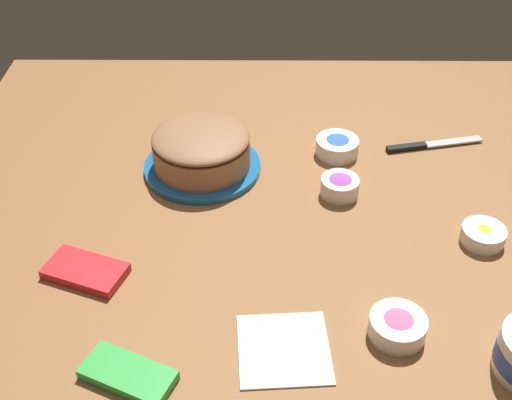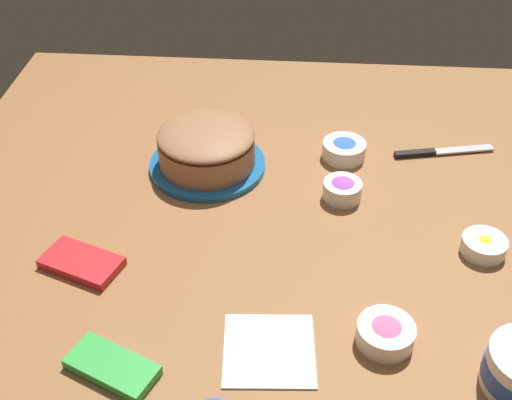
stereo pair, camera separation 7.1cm
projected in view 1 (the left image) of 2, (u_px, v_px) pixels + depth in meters
ground_plane at (289, 240)px, 1.27m from camera, size 1.54×1.54×0.00m
frosted_cake at (202, 152)px, 1.43m from camera, size 0.26×0.26×0.10m
spreading_knife at (426, 145)px, 1.52m from camera, size 0.23×0.07×0.01m
sprinkle_bowl_rainbow at (340, 185)px, 1.37m from camera, size 0.08×0.08×0.04m
sprinkle_bowl_pink at (398, 326)px, 1.08m from camera, size 0.10×0.10×0.04m
sprinkle_bowl_blue at (337, 146)px, 1.49m from camera, size 0.10×0.10×0.04m
sprinkle_bowl_yellow at (483, 233)px, 1.26m from camera, size 0.09×0.09×0.03m
candy_box_lower at (128, 375)px, 1.02m from camera, size 0.16×0.12×0.02m
candy_box_upper at (85, 271)px, 1.20m from camera, size 0.17×0.13×0.02m
paper_napkin at (284, 348)px, 1.06m from camera, size 0.16×0.16×0.01m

